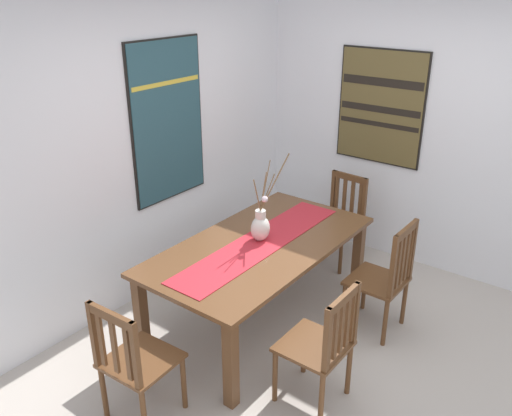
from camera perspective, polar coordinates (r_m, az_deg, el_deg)
ground_plane at (r=4.25m, az=8.04°, el=-15.63°), size 6.40×6.40×0.03m
wall_back at (r=4.65m, az=-11.37°, el=6.88°), size 6.40×0.12×2.70m
wall_side at (r=5.19m, az=19.24°, el=7.76°), size 0.12×6.40×2.70m
dining_table at (r=4.24m, az=0.43°, el=-4.87°), size 1.95×1.02×0.72m
table_runner at (r=4.20m, az=0.44°, el=-3.75°), size 1.79×0.36×0.01m
centerpiece_vase at (r=4.19m, az=0.50°, el=-1.91°), size 0.28×0.21×0.71m
chair_0 at (r=3.57m, az=7.13°, el=-14.30°), size 0.42×0.42×0.90m
chair_1 at (r=4.32m, az=13.71°, el=-7.17°), size 0.42×0.42×0.96m
chair_2 at (r=3.52m, az=-12.94°, el=-15.69°), size 0.44×0.44×0.90m
chair_3 at (r=5.32m, az=9.01°, el=-1.02°), size 0.45×0.45×0.88m
painting_on_back_wall at (r=4.67m, az=-9.50°, el=9.15°), size 0.81×0.05×1.38m
painting_on_side_wall at (r=5.29m, az=13.25°, el=10.51°), size 0.05×0.87×1.09m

